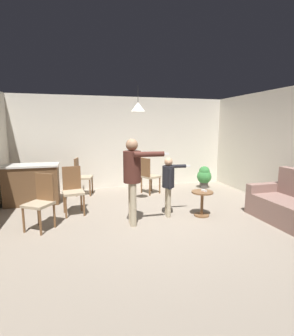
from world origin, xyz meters
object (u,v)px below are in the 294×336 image
(dining_chair_centre_back, at_px, (73,188))
(person_child, at_px, (169,180))
(dining_chair_by_counter, at_px, (81,175))
(potted_plant_corner, at_px, (204,176))
(dining_chair_near_wall, at_px, (149,174))
(kitchen_counter, at_px, (32,184))
(side_table_by_couch, at_px, (202,201))
(spare_remote_on_table, at_px, (204,191))
(dining_chair_spare, at_px, (41,199))
(person_adult, at_px, (133,172))

(dining_chair_centre_back, bearing_deg, person_child, 152.04)
(dining_chair_by_counter, bearing_deg, potted_plant_corner, 99.60)
(dining_chair_near_wall, distance_m, potted_plant_corner, 1.82)
(person_child, bearing_deg, dining_chair_by_counter, -136.95)
(kitchen_counter, distance_m, dining_chair_by_counter, 1.26)
(side_table_by_couch, bearing_deg, person_child, 166.24)
(side_table_by_couch, xyz_separation_m, dining_chair_by_counter, (-2.38, 2.37, 0.22))
(dining_chair_by_counter, bearing_deg, dining_chair_centre_back, 5.11)
(potted_plant_corner, height_order, spare_remote_on_table, potted_plant_corner)
(dining_chair_centre_back, bearing_deg, kitchen_counter, -53.81)
(dining_chair_by_counter, distance_m, spare_remote_on_table, 3.38)
(dining_chair_near_wall, bearing_deg, side_table_by_couch, -7.46)
(dining_chair_near_wall, height_order, dining_chair_spare, same)
(dining_chair_centre_back, relative_size, dining_chair_spare, 1.00)
(kitchen_counter, relative_size, person_child, 1.03)
(dining_chair_near_wall, xyz_separation_m, potted_plant_corner, (1.80, 0.21, -0.18))
(person_adult, xyz_separation_m, dining_chair_by_counter, (-0.91, 2.45, -0.46))
(dining_chair_centre_back, height_order, potted_plant_corner, dining_chair_centre_back)
(person_adult, height_order, dining_chair_near_wall, person_adult)
(potted_plant_corner, bearing_deg, dining_chair_near_wall, -173.40)
(side_table_by_couch, bearing_deg, spare_remote_on_table, -14.37)
(person_child, distance_m, dining_chair_by_counter, 2.79)
(dining_chair_by_counter, bearing_deg, dining_chair_spare, -5.77)
(kitchen_counter, height_order, person_adult, person_adult)
(dining_chair_spare, relative_size, potted_plant_corner, 1.51)
(dining_chair_near_wall, distance_m, dining_chair_centre_back, 2.27)
(potted_plant_corner, distance_m, spare_remote_on_table, 2.50)
(person_adult, distance_m, dining_chair_centre_back, 1.52)
(kitchen_counter, height_order, dining_chair_near_wall, dining_chair_near_wall)
(kitchen_counter, bearing_deg, dining_chair_near_wall, 2.70)
(dining_chair_near_wall, bearing_deg, person_child, -26.66)
(kitchen_counter, height_order, dining_chair_by_counter, dining_chair_by_counter)
(person_adult, bearing_deg, potted_plant_corner, 131.79)
(person_child, distance_m, dining_chair_spare, 2.44)
(kitchen_counter, xyz_separation_m, person_adult, (2.05, -1.93, 0.53))
(kitchen_counter, distance_m, person_adult, 2.87)
(dining_chair_centre_back, xyz_separation_m, dining_chair_spare, (-0.53, -0.70, 0.00))
(kitchen_counter, xyz_separation_m, person_child, (2.85, -1.68, 0.28))
(dining_chair_near_wall, relative_size, potted_plant_corner, 1.51)
(person_child, relative_size, dining_chair_near_wall, 1.22)
(dining_chair_near_wall, height_order, potted_plant_corner, dining_chair_near_wall)
(person_adult, relative_size, dining_chair_spare, 1.62)
(person_adult, xyz_separation_m, dining_chair_spare, (-1.63, 0.24, -0.46))
(person_adult, distance_m, potted_plant_corner, 3.57)
(person_child, bearing_deg, spare_remote_on_table, 81.60)
(side_table_by_couch, distance_m, dining_chair_near_wall, 2.08)
(person_child, xyz_separation_m, dining_chair_centre_back, (-1.89, 0.69, -0.21))
(kitchen_counter, xyz_separation_m, side_table_by_couch, (3.52, -1.85, -0.15))
(side_table_by_couch, relative_size, dining_chair_near_wall, 0.52)
(kitchen_counter, xyz_separation_m, spare_remote_on_table, (3.55, -1.85, 0.06))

